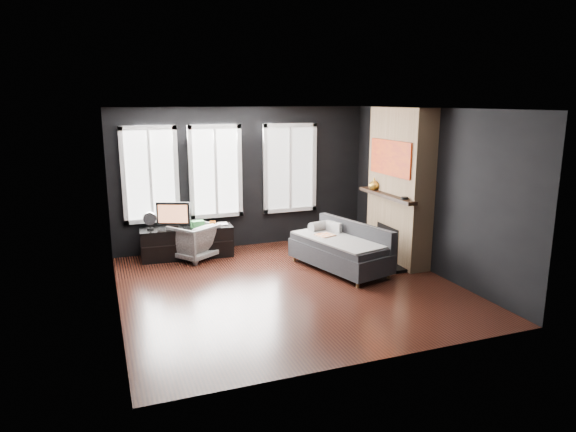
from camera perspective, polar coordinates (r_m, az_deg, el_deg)
name	(u,v)px	position (r m, az deg, el deg)	size (l,w,h in m)	color
floor	(289,287)	(8.01, 0.08, -7.85)	(5.00, 5.00, 0.00)	black
ceiling	(289,109)	(7.50, 0.09, 11.85)	(5.00, 5.00, 0.00)	white
wall_back	(243,178)	(9.98, -4.98, 4.25)	(5.00, 0.02, 2.70)	black
wall_left	(112,214)	(7.17, -18.97, 0.24)	(0.02, 5.00, 2.70)	black
wall_right	(430,191)	(8.82, 15.49, 2.70)	(0.02, 5.00, 2.70)	black
windows	(219,124)	(9.73, -7.63, 10.06)	(4.00, 0.16, 1.76)	white
fireplace	(400,186)	(9.19, 12.30, 3.27)	(0.70, 1.62, 2.70)	#93724C
sofa	(340,247)	(8.72, 5.74, -3.44)	(0.92, 1.83, 0.79)	#242427
stripe_pillow	(334,231)	(9.09, 5.13, -1.63)	(0.08, 0.32, 0.32)	gray
armchair	(194,240)	(9.42, -10.42, -2.59)	(0.70, 0.65, 0.72)	white
media_console	(187,242)	(9.57, -11.15, -2.86)	(1.64, 0.51, 0.57)	black
monitor	(173,214)	(9.39, -12.64, 0.26)	(0.61, 0.13, 0.54)	black
desk_fan	(150,221)	(9.42, -15.09, -0.50)	(0.23, 0.23, 0.33)	#999999
mug	(213,223)	(9.46, -8.37, -0.79)	(0.12, 0.10, 0.12)	orange
book	(218,218)	(9.58, -7.80, -0.24)	(0.17, 0.02, 0.24)	#B3AA8A
storage_box	(198,224)	(9.44, -10.01, -0.88)	(0.22, 0.14, 0.12)	#2B7233
mantel_vase	(374,184)	(9.45, 9.54, 3.52)	(0.20, 0.21, 0.20)	gold
mantel_clock	(405,198)	(8.62, 12.83, 1.95)	(0.11, 0.11, 0.04)	black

